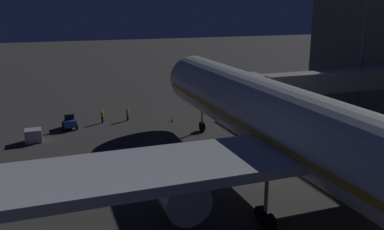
# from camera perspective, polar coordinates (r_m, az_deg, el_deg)

# --- Properties ---
(ground_plane) EXTENTS (320.00, 320.00, 0.00)m
(ground_plane) POSITION_cam_1_polar(r_m,az_deg,el_deg) (40.00, 9.12, -7.99)
(ground_plane) COLOR #383533
(airliner_at_gate) EXTENTS (52.42, 61.63, 18.74)m
(airliner_at_gate) POSITION_cam_1_polar(r_m,az_deg,el_deg) (30.85, 17.74, -3.69)
(airliner_at_gate) COLOR silver
(airliner_at_gate) RESTS_ON ground_plane
(jet_bridge) EXTENTS (22.83, 3.40, 7.64)m
(jet_bridge) POSITION_cam_1_polar(r_m,az_deg,el_deg) (53.06, 15.57, 4.23)
(jet_bridge) COLOR #9E9E99
(jet_bridge) RESTS_ON ground_plane
(apron_floodlight_mast) EXTENTS (2.90, 0.50, 18.50)m
(apron_floodlight_mast) POSITION_cam_1_polar(r_m,az_deg,el_deg) (65.38, 22.51, 9.64)
(apron_floodlight_mast) COLOR #59595E
(apron_floodlight_mast) RESTS_ON ground_plane
(baggage_tug_spare) EXTENTS (1.86, 2.41, 1.95)m
(baggage_tug_spare) POSITION_cam_1_polar(r_m,az_deg,el_deg) (55.62, -16.48, -1.00)
(baggage_tug_spare) COLOR #234C9E
(baggage_tug_spare) RESTS_ON ground_plane
(baggage_container_far_row) EXTENTS (1.86, 1.68, 1.49)m
(baggage_container_far_row) POSITION_cam_1_polar(r_m,az_deg,el_deg) (51.62, -20.97, -2.65)
(baggage_container_far_row) COLOR #B7BABF
(baggage_container_far_row) RESTS_ON ground_plane
(ground_crew_near_nose_gear) EXTENTS (0.40, 0.40, 1.80)m
(ground_crew_near_nose_gear) POSITION_cam_1_polar(r_m,az_deg,el_deg) (57.09, -12.24, -0.10)
(ground_crew_near_nose_gear) COLOR black
(ground_crew_near_nose_gear) RESTS_ON ground_plane
(ground_crew_by_belt_loader) EXTENTS (0.40, 0.40, 1.84)m
(ground_crew_by_belt_loader) POSITION_cam_1_polar(r_m,az_deg,el_deg) (57.67, -8.87, 0.24)
(ground_crew_by_belt_loader) COLOR black
(ground_crew_by_belt_loader) RESTS_ON ground_plane
(traffic_cone_nose_port) EXTENTS (0.36, 0.36, 0.55)m
(traffic_cone_nose_port) POSITION_cam_1_polar(r_m,az_deg,el_deg) (58.05, 1.45, -0.24)
(traffic_cone_nose_port) COLOR orange
(traffic_cone_nose_port) RESTS_ON ground_plane
(traffic_cone_nose_starboard) EXTENTS (0.36, 0.36, 0.55)m
(traffic_cone_nose_starboard) POSITION_cam_1_polar(r_m,az_deg,el_deg) (56.64, -2.70, -0.64)
(traffic_cone_nose_starboard) COLOR orange
(traffic_cone_nose_starboard) RESTS_ON ground_plane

